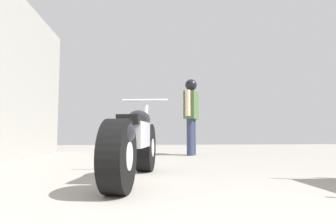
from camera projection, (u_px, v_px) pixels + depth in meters
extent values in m
plane|color=gray|center=(181.00, 168.00, 4.06)|extent=(17.02, 17.02, 0.00)
cylinder|color=black|center=(146.00, 148.00, 3.76)|extent=(0.30, 0.65, 0.63)
cylinder|color=silver|center=(146.00, 148.00, 3.76)|extent=(0.24, 0.27, 0.24)
cylinder|color=black|center=(118.00, 156.00, 2.34)|extent=(0.30, 0.65, 0.63)
cylinder|color=silver|center=(118.00, 156.00, 2.34)|extent=(0.24, 0.27, 0.24)
cube|color=silver|center=(135.00, 135.00, 3.06)|extent=(0.34, 0.66, 0.28)
ellipsoid|color=black|center=(139.00, 119.00, 3.29)|extent=(0.34, 0.55, 0.22)
cube|color=black|center=(132.00, 120.00, 2.90)|extent=(0.30, 0.50, 0.10)
ellipsoid|color=black|center=(120.00, 133.00, 2.40)|extent=(0.33, 0.47, 0.24)
cylinder|color=silver|center=(145.00, 126.00, 3.74)|extent=(0.09, 0.25, 0.57)
cylinder|color=silver|center=(145.00, 100.00, 3.73)|extent=(0.61, 0.14, 0.04)
cylinder|color=silver|center=(115.00, 162.00, 2.76)|extent=(0.18, 0.55, 0.09)
cylinder|color=#2D3851|center=(190.00, 137.00, 6.43)|extent=(0.21, 0.21, 0.84)
cylinder|color=#2D3851|center=(192.00, 137.00, 6.63)|extent=(0.21, 0.21, 0.84)
cube|color=#476638|center=(191.00, 105.00, 6.59)|extent=(0.42, 0.53, 0.65)
cylinder|color=beige|center=(188.00, 103.00, 6.32)|extent=(0.15, 0.15, 0.59)
cylinder|color=beige|center=(194.00, 105.00, 6.86)|extent=(0.15, 0.15, 0.59)
sphere|color=black|center=(191.00, 86.00, 6.62)|extent=(0.23, 0.23, 0.23)
sphere|color=black|center=(191.00, 85.00, 6.63)|extent=(0.28, 0.28, 0.28)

